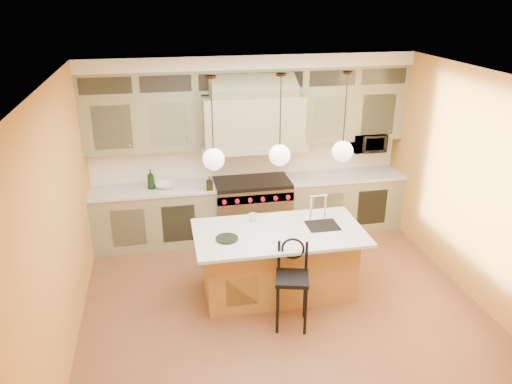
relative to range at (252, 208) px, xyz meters
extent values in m
plane|color=brown|center=(0.00, -2.14, -0.49)|extent=(5.00, 5.00, 0.00)
plane|color=white|center=(0.00, -2.14, 2.41)|extent=(5.00, 5.00, 0.00)
plane|color=gold|center=(0.00, 0.36, 0.96)|extent=(5.00, 0.00, 5.00)
plane|color=gold|center=(0.00, -4.64, 0.96)|extent=(5.00, 0.00, 5.00)
plane|color=gold|center=(-2.50, -2.14, 0.96)|extent=(0.00, 5.00, 5.00)
plane|color=gold|center=(2.50, -2.14, 0.96)|extent=(0.00, 5.00, 5.00)
cube|color=gray|center=(-1.55, 0.03, -0.04)|extent=(1.90, 0.65, 0.90)
cube|color=gray|center=(1.55, 0.03, -0.04)|extent=(1.90, 0.65, 0.90)
cube|color=silver|center=(-1.55, 0.03, 0.43)|extent=(1.90, 0.68, 0.04)
cube|color=silver|center=(1.55, 0.03, 0.43)|extent=(1.90, 0.68, 0.04)
cube|color=white|center=(0.00, 0.34, 0.73)|extent=(5.00, 0.04, 0.56)
cube|color=gray|center=(-1.62, 0.18, 1.44)|extent=(1.75, 0.35, 0.85)
cube|color=gray|center=(1.62, 0.18, 1.44)|extent=(1.75, 0.35, 0.85)
cube|color=gray|center=(0.00, 0.01, 1.46)|extent=(1.50, 0.70, 0.75)
cube|color=gray|center=(0.00, 0.01, 1.06)|extent=(1.60, 0.76, 0.10)
cube|color=#333833|center=(0.00, 0.18, 2.04)|extent=(5.00, 0.35, 0.35)
cube|color=white|center=(0.00, 0.16, 2.31)|extent=(5.00, 0.47, 0.20)
cube|color=silver|center=(0.00, 0.01, -0.04)|extent=(1.20, 0.70, 0.90)
cube|color=black|center=(0.00, 0.01, 0.44)|extent=(1.20, 0.70, 0.06)
cube|color=silver|center=(0.00, -0.31, 0.29)|extent=(1.20, 0.06, 0.14)
cube|color=#A17339|center=(0.02, -1.69, -0.05)|extent=(1.92, 0.92, 0.88)
cube|color=silver|center=(0.02, -1.74, 0.41)|extent=(2.17, 1.18, 0.04)
cube|color=black|center=(0.61, -1.70, 0.41)|extent=(0.41, 0.37, 0.05)
cylinder|color=black|center=(-0.19, -2.56, -0.17)|extent=(0.04, 0.04, 0.63)
cylinder|color=black|center=(0.12, -2.64, -0.17)|extent=(0.04, 0.04, 0.63)
cylinder|color=black|center=(-0.11, -2.24, -0.17)|extent=(0.04, 0.04, 0.63)
cylinder|color=black|center=(0.21, -2.33, -0.17)|extent=(0.04, 0.04, 0.63)
cube|color=black|center=(0.01, -2.44, 0.17)|extent=(0.47, 0.47, 0.05)
torus|color=black|center=(0.05, -2.29, 0.47)|extent=(0.28, 0.10, 0.28)
imported|color=black|center=(1.95, 0.11, 0.96)|extent=(0.54, 0.37, 0.30)
imported|color=black|center=(-1.57, 0.01, 0.61)|extent=(0.13, 0.13, 0.30)
imported|color=black|center=(-0.70, -0.22, 0.56)|extent=(0.10, 0.10, 0.22)
imported|color=white|center=(-1.35, 0.01, 0.49)|extent=(0.35, 0.35, 0.08)
imported|color=silver|center=(-0.25, -1.38, 0.49)|extent=(0.12, 0.12, 0.10)
cylinder|color=#2D2319|center=(-0.78, -1.69, 2.39)|extent=(0.12, 0.12, 0.03)
cylinder|color=#2D2319|center=(-0.78, -1.69, 1.95)|extent=(0.02, 0.02, 0.93)
sphere|color=white|center=(-0.78, -1.69, 1.43)|extent=(0.26, 0.26, 0.26)
cylinder|color=#2D2319|center=(0.02, -1.69, 2.39)|extent=(0.12, 0.12, 0.03)
cylinder|color=#2D2319|center=(0.02, -1.69, 1.95)|extent=(0.02, 0.02, 0.93)
sphere|color=white|center=(0.02, -1.69, 1.43)|extent=(0.26, 0.26, 0.26)
cylinder|color=#2D2319|center=(0.82, -1.69, 2.39)|extent=(0.12, 0.12, 0.03)
cylinder|color=#2D2319|center=(0.82, -1.69, 1.95)|extent=(0.02, 0.02, 0.93)
sphere|color=white|center=(0.82, -1.69, 1.43)|extent=(0.26, 0.26, 0.26)
camera|label=1|loc=(-1.38, -7.26, 3.30)|focal=35.00mm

